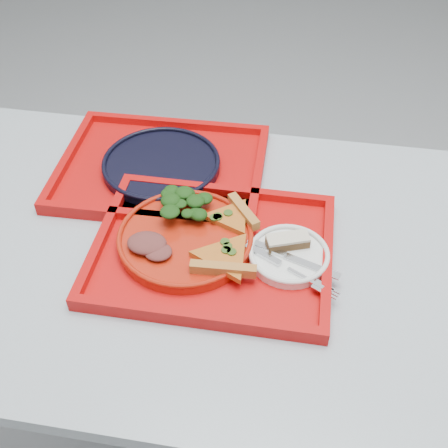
{
  "coord_description": "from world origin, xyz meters",
  "views": [
    {
      "loc": [
        -0.01,
        -0.74,
        1.54
      ],
      "look_at": [
        -0.14,
        0.04,
        0.78
      ],
      "focal_mm": 45.0,
      "sensor_mm": 36.0,
      "label": 1
    }
  ],
  "objects_px": {
    "dinner_plate": "(185,240)",
    "navy_plate": "(161,165)",
    "tray_main": "(213,252)",
    "dessert_bar": "(288,241)",
    "tray_far": "(162,170)"
  },
  "relations": [
    {
      "from": "dinner_plate",
      "to": "dessert_bar",
      "type": "height_order",
      "value": "dessert_bar"
    },
    {
      "from": "tray_main",
      "to": "tray_far",
      "type": "xyz_separation_m",
      "value": [
        -0.16,
        0.23,
        0.0
      ]
    },
    {
      "from": "tray_main",
      "to": "dessert_bar",
      "type": "height_order",
      "value": "dessert_bar"
    },
    {
      "from": "tray_far",
      "to": "dessert_bar",
      "type": "height_order",
      "value": "dessert_bar"
    },
    {
      "from": "tray_main",
      "to": "navy_plate",
      "type": "height_order",
      "value": "navy_plate"
    },
    {
      "from": "tray_far",
      "to": "dinner_plate",
      "type": "relative_size",
      "value": 1.73
    },
    {
      "from": "dinner_plate",
      "to": "navy_plate",
      "type": "relative_size",
      "value": 1.0
    },
    {
      "from": "tray_main",
      "to": "dessert_bar",
      "type": "bearing_deg",
      "value": 9.02
    },
    {
      "from": "dinner_plate",
      "to": "dessert_bar",
      "type": "distance_m",
      "value": 0.2
    },
    {
      "from": "tray_main",
      "to": "navy_plate",
      "type": "relative_size",
      "value": 1.73
    },
    {
      "from": "tray_far",
      "to": "dessert_bar",
      "type": "relative_size",
      "value": 5.25
    },
    {
      "from": "tray_far",
      "to": "dinner_plate",
      "type": "height_order",
      "value": "dinner_plate"
    },
    {
      "from": "dinner_plate",
      "to": "tray_main",
      "type": "bearing_deg",
      "value": -10.3
    },
    {
      "from": "tray_main",
      "to": "dessert_bar",
      "type": "xyz_separation_m",
      "value": [
        0.14,
        0.02,
        0.03
      ]
    },
    {
      "from": "tray_main",
      "to": "navy_plate",
      "type": "xyz_separation_m",
      "value": [
        -0.16,
        0.23,
        0.01
      ]
    }
  ]
}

